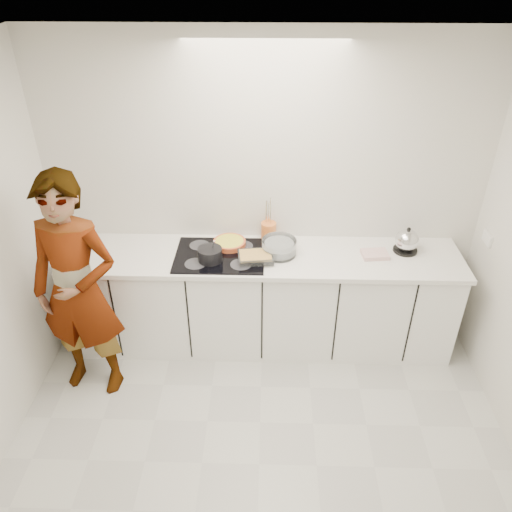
{
  "coord_description": "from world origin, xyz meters",
  "views": [
    {
      "loc": [
        0.04,
        -2.14,
        3.09
      ],
      "look_at": [
        -0.05,
        1.05,
        1.05
      ],
      "focal_mm": 35.0,
      "sensor_mm": 36.0,
      "label": 1
    }
  ],
  "objects_px": {
    "saucepan": "(210,254)",
    "utensil_crock": "(269,231)",
    "mixing_bowl": "(279,248)",
    "cook": "(78,291)",
    "tart_dish": "(229,243)",
    "baking_dish": "(255,257)",
    "kettle": "(407,241)",
    "hob": "(220,255)"
  },
  "relations": [
    {
      "from": "tart_dish",
      "to": "saucepan",
      "type": "xyz_separation_m",
      "value": [
        -0.14,
        -0.23,
        0.03
      ]
    },
    {
      "from": "kettle",
      "to": "tart_dish",
      "type": "bearing_deg",
      "value": 178.8
    },
    {
      "from": "hob",
      "to": "mixing_bowl",
      "type": "relative_size",
      "value": 2.52
    },
    {
      "from": "utensil_crock",
      "to": "tart_dish",
      "type": "bearing_deg",
      "value": -158.41
    },
    {
      "from": "mixing_bowl",
      "to": "utensil_crock",
      "type": "bearing_deg",
      "value": 110.5
    },
    {
      "from": "utensil_crock",
      "to": "kettle",
      "type": "bearing_deg",
      "value": -8.03
    },
    {
      "from": "mixing_bowl",
      "to": "cook",
      "type": "relative_size",
      "value": 0.16
    },
    {
      "from": "tart_dish",
      "to": "saucepan",
      "type": "bearing_deg",
      "value": -120.42
    },
    {
      "from": "mixing_bowl",
      "to": "kettle",
      "type": "height_order",
      "value": "kettle"
    },
    {
      "from": "baking_dish",
      "to": "mixing_bowl",
      "type": "bearing_deg",
      "value": 31.45
    },
    {
      "from": "saucepan",
      "to": "baking_dish",
      "type": "relative_size",
      "value": 0.83
    },
    {
      "from": "tart_dish",
      "to": "utensil_crock",
      "type": "xyz_separation_m",
      "value": [
        0.32,
        0.13,
        0.04
      ]
    },
    {
      "from": "saucepan",
      "to": "mixing_bowl",
      "type": "bearing_deg",
      "value": 13.32
    },
    {
      "from": "hob",
      "to": "tart_dish",
      "type": "distance_m",
      "value": 0.17
    },
    {
      "from": "kettle",
      "to": "cook",
      "type": "distance_m",
      "value": 2.59
    },
    {
      "from": "baking_dish",
      "to": "kettle",
      "type": "height_order",
      "value": "kettle"
    },
    {
      "from": "tart_dish",
      "to": "mixing_bowl",
      "type": "relative_size",
      "value": 1.22
    },
    {
      "from": "hob",
      "to": "tart_dish",
      "type": "xyz_separation_m",
      "value": [
        0.07,
        0.15,
        0.03
      ]
    },
    {
      "from": "mixing_bowl",
      "to": "cook",
      "type": "height_order",
      "value": "cook"
    },
    {
      "from": "saucepan",
      "to": "kettle",
      "type": "bearing_deg",
      "value": 7.24
    },
    {
      "from": "tart_dish",
      "to": "cook",
      "type": "relative_size",
      "value": 0.19
    },
    {
      "from": "tart_dish",
      "to": "saucepan",
      "type": "relative_size",
      "value": 1.41
    },
    {
      "from": "hob",
      "to": "tart_dish",
      "type": "relative_size",
      "value": 2.07
    },
    {
      "from": "tart_dish",
      "to": "baking_dish",
      "type": "bearing_deg",
      "value": -44.45
    },
    {
      "from": "saucepan",
      "to": "baking_dish",
      "type": "xyz_separation_m",
      "value": [
        0.36,
        0.01,
        -0.02
      ]
    },
    {
      "from": "hob",
      "to": "saucepan",
      "type": "bearing_deg",
      "value": -128.53
    },
    {
      "from": "baking_dish",
      "to": "cook",
      "type": "relative_size",
      "value": 0.16
    },
    {
      "from": "kettle",
      "to": "utensil_crock",
      "type": "xyz_separation_m",
      "value": [
        -1.13,
        0.16,
        -0.01
      ]
    },
    {
      "from": "hob",
      "to": "saucepan",
      "type": "height_order",
      "value": "saucepan"
    },
    {
      "from": "saucepan",
      "to": "kettle",
      "type": "height_order",
      "value": "kettle"
    },
    {
      "from": "mixing_bowl",
      "to": "cook",
      "type": "xyz_separation_m",
      "value": [
        -1.47,
        -0.55,
        -0.05
      ]
    },
    {
      "from": "saucepan",
      "to": "mixing_bowl",
      "type": "height_order",
      "value": "saucepan"
    },
    {
      "from": "baking_dish",
      "to": "mixing_bowl",
      "type": "xyz_separation_m",
      "value": [
        0.19,
        0.12,
        0.02
      ]
    },
    {
      "from": "baking_dish",
      "to": "kettle",
      "type": "bearing_deg",
      "value": 8.67
    },
    {
      "from": "hob",
      "to": "cook",
      "type": "distance_m",
      "value": 1.12
    },
    {
      "from": "mixing_bowl",
      "to": "hob",
      "type": "bearing_deg",
      "value": -174.62
    },
    {
      "from": "saucepan",
      "to": "utensil_crock",
      "type": "relative_size",
      "value": 1.55
    },
    {
      "from": "cook",
      "to": "tart_dish",
      "type": "bearing_deg",
      "value": 39.48
    },
    {
      "from": "hob",
      "to": "saucepan",
      "type": "relative_size",
      "value": 2.92
    },
    {
      "from": "saucepan",
      "to": "baking_dish",
      "type": "distance_m",
      "value": 0.36
    },
    {
      "from": "mixing_bowl",
      "to": "kettle",
      "type": "bearing_deg",
      "value": 3.96
    },
    {
      "from": "saucepan",
      "to": "cook",
      "type": "xyz_separation_m",
      "value": [
        -0.93,
        -0.43,
        -0.06
      ]
    }
  ]
}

